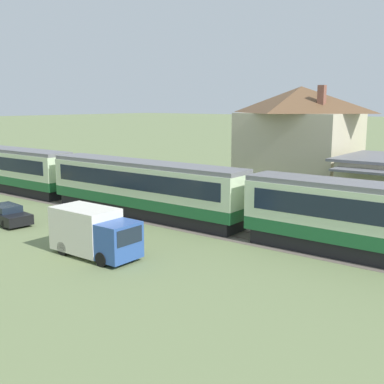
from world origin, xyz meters
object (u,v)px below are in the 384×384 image
station_house_brown_roof (299,142)px  parked_car_black (7,215)px  delivery_truck_blue (94,232)px  passenger_train (252,201)px

station_house_brown_roof → parked_car_black: (-12.58, -21.22, -4.50)m
parked_car_black → delivery_truck_blue: size_ratio=0.88×
parked_car_black → delivery_truck_blue: (10.76, -1.17, 0.74)m
passenger_train → delivery_truck_blue: (-5.06, -8.86, -0.96)m
delivery_truck_blue → station_house_brown_roof: bearing=85.4°
parked_car_black → delivery_truck_blue: 10.85m
parked_car_black → passenger_train: bearing=32.8°
passenger_train → station_house_brown_roof: bearing=103.5°
passenger_train → delivery_truck_blue: size_ratio=13.56×
passenger_train → parked_car_black: (-15.83, -7.69, -1.70)m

